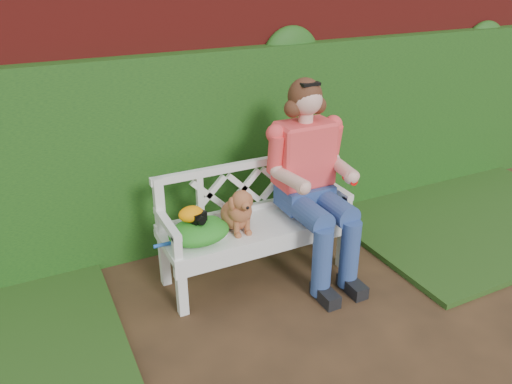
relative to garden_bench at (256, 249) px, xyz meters
name	(u,v)px	position (x,y,z in m)	size (l,w,h in m)	color
ground	(313,349)	(-0.04, -0.95, -0.24)	(60.00, 60.00, 0.00)	#2F2115
brick_wall	(204,116)	(-0.04, 0.95, 0.86)	(10.00, 0.30, 2.20)	maroon
ivy_hedge	(214,150)	(-0.04, 0.73, 0.61)	(10.00, 0.18, 1.70)	#2C6419
grass_right	(468,215)	(2.36, -0.05, -0.21)	(2.60, 2.00, 0.05)	#183E12
garden_bench	(256,249)	(0.00, 0.00, 0.00)	(1.58, 0.60, 0.48)	white
seated_woman	(307,175)	(0.44, -0.02, 0.57)	(0.69, 0.91, 1.62)	#F02E66
dog	(237,208)	(-0.17, -0.02, 0.42)	(0.24, 0.33, 0.37)	olive
tennis_racket	(204,235)	(-0.44, -0.01, 0.25)	(0.60, 0.25, 0.03)	silver
green_bag	(199,231)	(-0.49, -0.05, 0.32)	(0.46, 0.35, 0.16)	#1F6E23
camera_item	(198,217)	(-0.49, -0.04, 0.43)	(0.11, 0.08, 0.07)	black
baseball_glove	(191,214)	(-0.53, -0.02, 0.45)	(0.19, 0.14, 0.12)	orange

